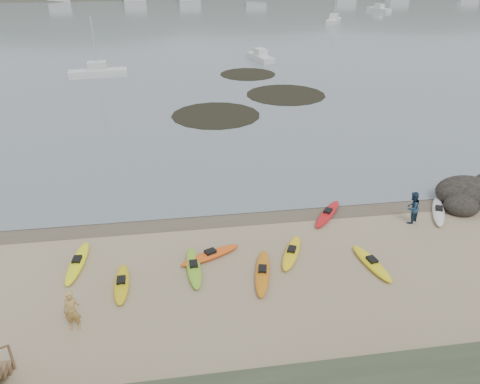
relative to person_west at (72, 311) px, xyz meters
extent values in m
plane|color=tan|center=(8.26, 8.54, -0.95)|extent=(600.00, 600.00, 0.00)
plane|color=brown|center=(8.26, 8.24, -0.95)|extent=(60.00, 60.00, 0.00)
ellipsoid|color=#84C727|center=(5.16, 3.33, -0.78)|extent=(0.82, 3.55, 0.34)
ellipsoid|color=gold|center=(1.71, 2.55, -0.78)|extent=(0.77, 3.13, 0.34)
ellipsoid|color=orange|center=(8.45, 2.42, -0.78)|extent=(1.54, 3.87, 0.34)
ellipsoid|color=#F25915|center=(6.07, 4.28, -0.78)|extent=(3.39, 2.07, 0.34)
ellipsoid|color=silver|center=(20.11, 6.80, -0.78)|extent=(2.32, 3.66, 0.34)
ellipsoid|color=red|center=(13.41, 7.51, -0.78)|extent=(2.77, 3.33, 0.34)
ellipsoid|color=#FDFC15|center=(-0.61, 4.59, -0.78)|extent=(1.09, 3.80, 0.34)
ellipsoid|color=yellow|center=(14.03, 2.37, -0.78)|extent=(1.30, 3.40, 0.34)
ellipsoid|color=yellow|center=(10.28, 3.86, -0.78)|extent=(2.05, 3.31, 0.34)
imported|color=tan|center=(0.00, 0.00, 0.00)|extent=(0.72, 0.50, 1.90)
imported|color=navy|center=(17.96, 6.13, 0.02)|extent=(1.20, 1.14, 1.95)
ellipsoid|color=black|center=(22.61, 8.17, -0.67)|extent=(3.77, 2.93, 1.89)
ellipsoid|color=black|center=(21.61, 6.87, -0.76)|extent=(2.10, 1.89, 1.26)
cylinder|color=black|center=(8.77, 27.86, -0.92)|extent=(8.60, 8.60, 0.04)
cylinder|color=black|center=(17.20, 34.02, -0.92)|extent=(8.77, 8.77, 0.04)
cylinder|color=black|center=(14.63, 44.28, -0.92)|extent=(7.18, 7.18, 0.04)
cube|color=silver|center=(-4.36, 45.86, -0.45)|extent=(7.32, 2.78, 1.00)
cube|color=silver|center=(17.86, 52.79, -0.51)|extent=(3.27, 6.59, 0.89)
cube|color=silver|center=(41.71, 90.46, -0.43)|extent=(5.50, 7.42, 1.03)
cube|color=silver|center=(61.35, 111.32, -0.45)|extent=(4.67, 7.39, 1.01)
ellipsoid|color=#384235|center=(-36.74, 203.54, -18.95)|extent=(220.00, 120.00, 80.00)
ellipsoid|color=#384235|center=(43.26, 198.54, -16.25)|extent=(200.00, 110.00, 68.00)
ellipsoid|color=#384235|center=(128.26, 208.54, -18.05)|extent=(230.00, 130.00, 76.00)
camera|label=1|loc=(4.63, -15.71, 13.13)|focal=35.00mm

